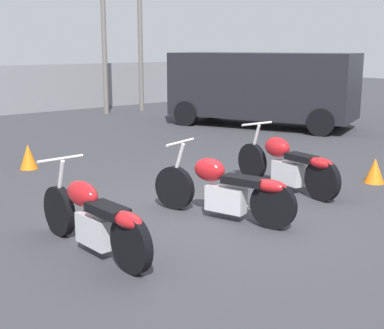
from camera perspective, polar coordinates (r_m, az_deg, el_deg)
The scene contains 7 objects.
ground_plane at distance 7.16m, azimuth 1.88°, elevation -5.56°, with size 60.00×60.00×0.00m, color #38383D.
motorcycle_slot_0 at distance 5.89m, azimuth -10.38°, elevation -5.65°, with size 0.58×2.07×0.97m.
motorcycle_slot_1 at distance 6.97m, azimuth 3.51°, elevation -2.61°, with size 0.83×2.05×0.97m.
motorcycle_slot_2 at distance 8.48m, azimuth 10.10°, elevation 0.06°, with size 0.64×2.17×0.99m.
parked_van at distance 15.20m, azimuth 7.49°, elevation 8.34°, with size 3.62×5.40×2.04m.
traffic_cone_near at distance 10.30m, azimuth -17.06°, elevation 0.81°, with size 0.32×0.32×0.46m.
traffic_cone_far at distance 9.34m, azimuth 18.91°, elevation -0.62°, with size 0.33×0.33×0.42m.
Camera 1 is at (-4.58, -5.04, 2.22)m, focal length 50.00 mm.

